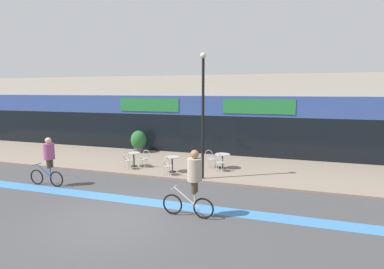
{
  "coord_description": "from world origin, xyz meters",
  "views": [
    {
      "loc": [
        5.09,
        -7.75,
        4.04
      ],
      "look_at": [
        0.35,
        7.14,
        1.74
      ],
      "focal_mm": 28.0,
      "sensor_mm": 36.0,
      "label": 1
    }
  ],
  "objects_px": {
    "bistro_table_0": "(134,157)",
    "bistro_table_1": "(172,161)",
    "cyclist_0": "(48,158)",
    "cafe_chair_0_near": "(128,159)",
    "cafe_chair_1_near": "(167,165)",
    "bistro_table_2": "(222,158)",
    "cafe_chair_2_near": "(220,161)",
    "cafe_chair_2_side": "(211,158)",
    "cafe_chair_0_side": "(145,157)",
    "planter_pot": "(139,141)",
    "lamp_post": "(203,108)",
    "cyclist_1": "(193,178)"
  },
  "relations": [
    {
      "from": "bistro_table_2",
      "to": "cyclist_1",
      "type": "relative_size",
      "value": 0.34
    },
    {
      "from": "bistro_table_0",
      "to": "bistro_table_1",
      "type": "distance_m",
      "value": 2.34
    },
    {
      "from": "cafe_chair_2_side",
      "to": "lamp_post",
      "type": "height_order",
      "value": "lamp_post"
    },
    {
      "from": "cafe_chair_0_near",
      "to": "planter_pot",
      "type": "bearing_deg",
      "value": 25.41
    },
    {
      "from": "cafe_chair_0_side",
      "to": "cafe_chair_1_near",
      "type": "distance_m",
      "value": 1.96
    },
    {
      "from": "bistro_table_2",
      "to": "cafe_chair_0_near",
      "type": "relative_size",
      "value": 0.84
    },
    {
      "from": "cafe_chair_0_near",
      "to": "cafe_chair_2_side",
      "type": "relative_size",
      "value": 1.0
    },
    {
      "from": "bistro_table_2",
      "to": "cafe_chair_0_side",
      "type": "distance_m",
      "value": 3.98
    },
    {
      "from": "cyclist_0",
      "to": "bistro_table_1",
      "type": "bearing_deg",
      "value": -143.7
    },
    {
      "from": "cafe_chair_0_side",
      "to": "cyclist_1",
      "type": "height_order",
      "value": "cyclist_1"
    },
    {
      "from": "cafe_chair_0_near",
      "to": "planter_pot",
      "type": "relative_size",
      "value": 0.65
    },
    {
      "from": "cafe_chair_2_near",
      "to": "cafe_chair_2_side",
      "type": "xyz_separation_m",
      "value": [
        -0.62,
        0.63,
        0.0
      ]
    },
    {
      "from": "bistro_table_0",
      "to": "bistro_table_2",
      "type": "xyz_separation_m",
      "value": [
        4.48,
        1.01,
        0.02
      ]
    },
    {
      "from": "cafe_chair_1_near",
      "to": "cafe_chair_2_near",
      "type": "relative_size",
      "value": 1.0
    },
    {
      "from": "cafe_chair_0_near",
      "to": "cafe_chair_1_near",
      "type": "height_order",
      "value": "same"
    },
    {
      "from": "cafe_chair_0_side",
      "to": "lamp_post",
      "type": "distance_m",
      "value": 4.41
    },
    {
      "from": "lamp_post",
      "to": "cafe_chair_0_near",
      "type": "bearing_deg",
      "value": 174.48
    },
    {
      "from": "bistro_table_1",
      "to": "cyclist_0",
      "type": "xyz_separation_m",
      "value": [
        -4.33,
        -3.25,
        0.57
      ]
    },
    {
      "from": "bistro_table_2",
      "to": "cafe_chair_2_side",
      "type": "bearing_deg",
      "value": 179.42
    },
    {
      "from": "bistro_table_2",
      "to": "planter_pot",
      "type": "bearing_deg",
      "value": 158.51
    },
    {
      "from": "bistro_table_1",
      "to": "planter_pot",
      "type": "relative_size",
      "value": 0.54
    },
    {
      "from": "planter_pot",
      "to": "cyclist_1",
      "type": "height_order",
      "value": "cyclist_1"
    },
    {
      "from": "bistro_table_0",
      "to": "cafe_chair_1_near",
      "type": "bearing_deg",
      "value": -24.3
    },
    {
      "from": "cafe_chair_0_side",
      "to": "cyclist_0",
      "type": "bearing_deg",
      "value": 53.29
    },
    {
      "from": "cafe_chair_2_side",
      "to": "planter_pot",
      "type": "distance_m",
      "value": 5.83
    },
    {
      "from": "bistro_table_1",
      "to": "cafe_chair_0_side",
      "type": "xyz_separation_m",
      "value": [
        -1.67,
        0.41,
        -0.02
      ]
    },
    {
      "from": "bistro_table_2",
      "to": "cafe_chair_0_near",
      "type": "height_order",
      "value": "cafe_chair_0_near"
    },
    {
      "from": "cafe_chair_0_near",
      "to": "cyclist_0",
      "type": "height_order",
      "value": "cyclist_0"
    },
    {
      "from": "cafe_chair_2_side",
      "to": "lamp_post",
      "type": "bearing_deg",
      "value": -81.06
    },
    {
      "from": "cafe_chair_2_near",
      "to": "planter_pot",
      "type": "height_order",
      "value": "planter_pot"
    },
    {
      "from": "cafe_chair_0_near",
      "to": "cafe_chair_1_near",
      "type": "xyz_separation_m",
      "value": [
        2.3,
        -0.41,
        0.0
      ]
    },
    {
      "from": "bistro_table_1",
      "to": "cafe_chair_0_near",
      "type": "relative_size",
      "value": 0.84
    },
    {
      "from": "bistro_table_1",
      "to": "lamp_post",
      "type": "distance_m",
      "value": 3.19
    },
    {
      "from": "cafe_chair_0_side",
      "to": "cyclist_1",
      "type": "relative_size",
      "value": 0.41
    },
    {
      "from": "bistro_table_2",
      "to": "cyclist_0",
      "type": "bearing_deg",
      "value": -144.37
    },
    {
      "from": "bistro_table_0",
      "to": "lamp_post",
      "type": "xyz_separation_m",
      "value": [
        4.0,
        -1.01,
        2.65
      ]
    },
    {
      "from": "bistro_table_1",
      "to": "cafe_chair_1_near",
      "type": "height_order",
      "value": "cafe_chair_1_near"
    },
    {
      "from": "cafe_chair_0_side",
      "to": "cyclist_0",
      "type": "distance_m",
      "value": 4.56
    },
    {
      "from": "bistro_table_1",
      "to": "cafe_chair_0_near",
      "type": "xyz_separation_m",
      "value": [
        -2.31,
        -0.22,
        -0.02
      ]
    },
    {
      "from": "bistro_table_0",
      "to": "planter_pot",
      "type": "height_order",
      "value": "planter_pot"
    },
    {
      "from": "cafe_chair_0_side",
      "to": "cafe_chair_2_near",
      "type": "relative_size",
      "value": 1.0
    },
    {
      "from": "cafe_chair_0_side",
      "to": "cafe_chair_2_near",
      "type": "bearing_deg",
      "value": -175.04
    },
    {
      "from": "cafe_chair_0_side",
      "to": "cafe_chair_2_side",
      "type": "bearing_deg",
      "value": -163.28
    },
    {
      "from": "cyclist_0",
      "to": "cafe_chair_2_side",
      "type": "bearing_deg",
      "value": -142.12
    },
    {
      "from": "lamp_post",
      "to": "bistro_table_0",
      "type": "bearing_deg",
      "value": 165.8
    },
    {
      "from": "bistro_table_2",
      "to": "cyclist_0",
      "type": "distance_m",
      "value": 8.03
    },
    {
      "from": "bistro_table_0",
      "to": "cafe_chair_2_side",
      "type": "distance_m",
      "value": 3.98
    },
    {
      "from": "cyclist_1",
      "to": "planter_pot",
      "type": "bearing_deg",
      "value": -51.25
    },
    {
      "from": "cafe_chair_0_side",
      "to": "planter_pot",
      "type": "xyz_separation_m",
      "value": [
        -2.11,
        3.35,
        0.21
      ]
    },
    {
      "from": "bistro_table_2",
      "to": "cafe_chair_0_side",
      "type": "xyz_separation_m",
      "value": [
        -3.85,
        -1.01,
        -0.02
      ]
    }
  ]
}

